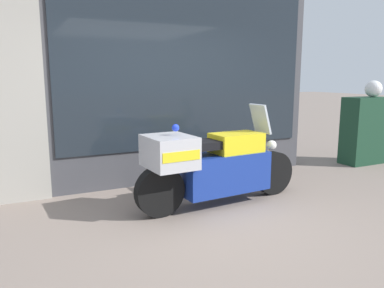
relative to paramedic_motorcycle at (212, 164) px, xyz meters
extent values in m
plane|color=gray|center=(-0.16, -0.53, -0.55)|extent=(60.00, 60.00, 0.00)
cube|color=#424247|center=(-0.16, 1.47, 1.34)|extent=(5.36, 0.40, 3.79)
cube|color=#A39E93|center=(-2.34, 1.50, 1.34)|extent=(0.99, 0.55, 3.79)
cube|color=#1E262D|center=(0.30, 1.26, 1.39)|extent=(4.14, 0.02, 2.79)
cube|color=slate|center=(0.26, 1.48, -0.28)|extent=(3.92, 0.30, 0.55)
cube|color=silver|center=(0.26, 1.62, 0.66)|extent=(3.92, 0.02, 1.37)
cube|color=beige|center=(0.26, 1.48, 1.34)|extent=(3.92, 0.30, 0.02)
cube|color=maroon|center=(-1.19, 1.48, 1.38)|extent=(0.18, 0.04, 0.06)
cube|color=#195623|center=(-0.47, 1.48, 1.38)|extent=(0.18, 0.04, 0.06)
cube|color=black|center=(0.26, 1.48, 1.38)|extent=(0.18, 0.04, 0.06)
cube|color=#C68E19|center=(0.99, 1.48, 1.38)|extent=(0.18, 0.04, 0.06)
cube|color=navy|center=(1.72, 1.48, 1.38)|extent=(0.18, 0.04, 0.06)
cube|color=white|center=(-0.94, 1.42, 0.13)|extent=(0.19, 0.02, 0.27)
cube|color=#2D8E42|center=(0.26, 1.42, 0.13)|extent=(0.19, 0.02, 0.27)
cube|color=#2866B7|center=(1.46, 1.42, 0.13)|extent=(0.19, 0.02, 0.27)
cylinder|color=black|center=(1.03, 0.07, -0.25)|extent=(0.62, 0.18, 0.61)
cylinder|color=black|center=(-0.74, -0.05, -0.25)|extent=(0.62, 0.18, 0.61)
cube|color=navy|center=(0.19, 0.01, -0.13)|extent=(1.24, 0.53, 0.51)
cube|color=yellow|center=(0.37, 0.03, 0.23)|extent=(0.69, 0.45, 0.28)
cube|color=black|center=(-0.09, -0.01, 0.26)|extent=(0.72, 0.39, 0.10)
cube|color=#B7B7BC|center=(-0.61, -0.04, 0.22)|extent=(0.57, 0.66, 0.38)
cube|color=yellow|center=(-0.61, -0.04, 0.22)|extent=(0.52, 0.66, 0.11)
cube|color=#B2BCC6|center=(0.77, 0.05, 0.54)|extent=(0.17, 0.32, 0.40)
sphere|color=white|center=(0.98, 0.07, 0.16)|extent=(0.14, 0.14, 0.14)
sphere|color=blue|center=(-0.53, -0.04, 0.50)|extent=(0.09, 0.09, 0.09)
cube|color=#193D28|center=(3.82, 0.88, 0.09)|extent=(0.85, 0.44, 1.28)
sphere|color=white|center=(3.92, 0.83, 0.88)|extent=(0.31, 0.31, 0.31)
camera|label=1|loc=(-2.27, -4.08, 1.09)|focal=35.00mm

